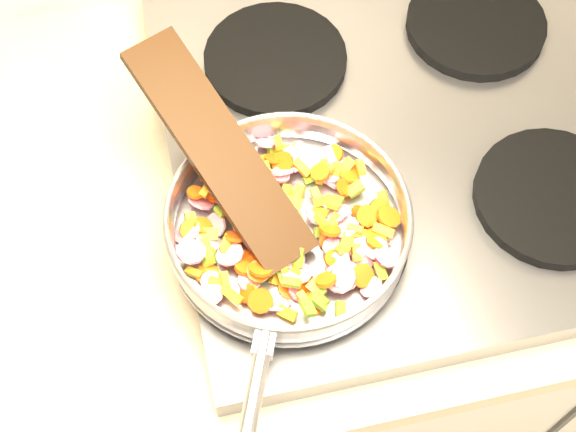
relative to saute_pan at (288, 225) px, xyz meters
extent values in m
cube|color=#939399|center=(0.18, 0.13, -0.06)|extent=(0.60, 0.60, 0.04)
cylinder|color=black|center=(0.04, -0.01, -0.04)|extent=(0.19, 0.19, 0.02)
cylinder|color=black|center=(0.32, -0.01, -0.04)|extent=(0.19, 0.19, 0.02)
cylinder|color=black|center=(0.04, 0.27, -0.04)|extent=(0.19, 0.19, 0.02)
cylinder|color=black|center=(0.32, 0.27, -0.04)|extent=(0.19, 0.19, 0.02)
cylinder|color=#9E9EA5|center=(0.00, 0.00, -0.03)|extent=(0.27, 0.27, 0.01)
torus|color=#9E9EA5|center=(0.00, 0.00, 0.00)|extent=(0.31, 0.31, 0.05)
torus|color=#9E9EA5|center=(0.00, 0.00, 0.02)|extent=(0.28, 0.28, 0.01)
cylinder|color=#9E9EA5|center=(-0.09, -0.21, 0.01)|extent=(0.09, 0.18, 0.02)
cube|color=#9E9EA5|center=(-0.05, -0.13, 0.01)|extent=(0.03, 0.04, 0.02)
cylinder|color=#F44E0D|center=(0.09, -0.04, 0.00)|extent=(0.03, 0.03, 0.01)
cylinder|color=#F44E0D|center=(0.05, -0.02, 0.00)|extent=(0.03, 0.03, 0.02)
cube|color=olive|center=(0.03, -0.11, -0.01)|extent=(0.02, 0.02, 0.01)
cylinder|color=#F44E0D|center=(0.01, 0.09, 0.00)|extent=(0.04, 0.04, 0.02)
cube|color=gold|center=(0.06, 0.06, -0.02)|extent=(0.02, 0.02, 0.01)
cylinder|color=red|center=(-0.03, 0.01, -0.01)|extent=(0.05, 0.04, 0.04)
cylinder|color=#F44E0D|center=(-0.07, 0.07, -0.01)|extent=(0.04, 0.04, 0.02)
cylinder|color=#F44E0D|center=(0.09, 0.00, -0.02)|extent=(0.03, 0.03, 0.02)
cylinder|color=#F44E0D|center=(-0.09, 0.03, -0.01)|extent=(0.02, 0.03, 0.02)
cube|color=gold|center=(-0.04, 0.02, -0.02)|extent=(0.03, 0.02, 0.02)
cylinder|color=#F44E0D|center=(-0.03, 0.07, -0.01)|extent=(0.02, 0.02, 0.01)
cube|color=gold|center=(0.08, -0.02, -0.01)|extent=(0.02, 0.01, 0.01)
cube|color=gold|center=(0.06, 0.07, -0.01)|extent=(0.02, 0.03, 0.01)
cylinder|color=#F44E0D|center=(0.11, 0.00, 0.00)|extent=(0.04, 0.04, 0.02)
cylinder|color=#F44E0D|center=(0.09, -0.04, -0.02)|extent=(0.03, 0.03, 0.01)
cylinder|color=red|center=(0.06, -0.02, -0.01)|extent=(0.04, 0.04, 0.02)
cube|color=gold|center=(0.01, -0.08, -0.01)|extent=(0.01, 0.02, 0.02)
cube|color=gold|center=(0.09, -0.02, -0.02)|extent=(0.03, 0.01, 0.02)
cylinder|color=#F44E0D|center=(0.04, -0.05, -0.01)|extent=(0.03, 0.03, 0.01)
cylinder|color=red|center=(0.07, -0.04, -0.01)|extent=(0.04, 0.04, 0.01)
cube|color=gold|center=(-0.05, -0.07, -0.01)|extent=(0.01, 0.03, 0.01)
cylinder|color=red|center=(0.04, 0.01, -0.01)|extent=(0.03, 0.03, 0.01)
cylinder|color=#F44E0D|center=(-0.06, -0.04, -0.01)|extent=(0.03, 0.02, 0.02)
cylinder|color=#F44E0D|center=(0.09, -0.01, 0.00)|extent=(0.04, 0.04, 0.02)
cylinder|color=red|center=(0.07, 0.08, -0.01)|extent=(0.04, 0.04, 0.02)
cube|color=gold|center=(0.04, 0.01, -0.01)|extent=(0.02, 0.02, 0.01)
cube|color=gold|center=(-0.11, -0.03, -0.02)|extent=(0.02, 0.02, 0.01)
cylinder|color=red|center=(-0.03, -0.01, -0.01)|extent=(0.04, 0.04, 0.02)
cube|color=olive|center=(-0.02, -0.06, -0.01)|extent=(0.02, 0.02, 0.02)
cube|color=gold|center=(-0.01, 0.10, -0.01)|extent=(0.03, 0.02, 0.02)
cube|color=gold|center=(0.04, 0.03, -0.01)|extent=(0.01, 0.03, 0.02)
cylinder|color=red|center=(-0.03, -0.01, -0.02)|extent=(0.04, 0.03, 0.03)
cube|color=olive|center=(0.09, 0.07, -0.01)|extent=(0.02, 0.02, 0.02)
cylinder|color=#F44E0D|center=(0.05, 0.06, 0.00)|extent=(0.03, 0.03, 0.02)
cylinder|color=red|center=(-0.10, -0.05, -0.01)|extent=(0.03, 0.03, 0.02)
cube|color=gold|center=(-0.08, -0.07, 0.00)|extent=(0.02, 0.03, 0.01)
cylinder|color=red|center=(0.00, 0.12, -0.01)|extent=(0.04, 0.03, 0.02)
cube|color=gold|center=(0.05, -0.01, 0.00)|extent=(0.03, 0.02, 0.01)
cylinder|color=#F44E0D|center=(-0.05, -0.03, -0.02)|extent=(0.03, 0.03, 0.02)
cube|color=gold|center=(0.10, 0.06, 0.00)|extent=(0.01, 0.02, 0.01)
cylinder|color=red|center=(-0.10, -0.06, -0.01)|extent=(0.04, 0.04, 0.01)
cylinder|color=red|center=(0.00, -0.07, -0.02)|extent=(0.03, 0.03, 0.02)
cylinder|color=#F44E0D|center=(-0.07, 0.07, -0.01)|extent=(0.02, 0.03, 0.03)
cube|color=olive|center=(0.05, 0.07, -0.02)|extent=(0.03, 0.02, 0.01)
cylinder|color=red|center=(0.07, 0.06, -0.01)|extent=(0.03, 0.03, 0.01)
cylinder|color=red|center=(0.07, -0.02, -0.02)|extent=(0.03, 0.04, 0.03)
cube|color=olive|center=(0.06, 0.06, 0.00)|extent=(0.02, 0.02, 0.01)
cube|color=olive|center=(-0.10, 0.00, -0.01)|extent=(0.02, 0.02, 0.01)
cylinder|color=#F44E0D|center=(-0.04, -0.05, 0.00)|extent=(0.03, 0.03, 0.02)
cylinder|color=#F44E0D|center=(-0.04, -0.05, 0.00)|extent=(0.04, 0.04, 0.01)
cylinder|color=red|center=(0.03, 0.11, -0.01)|extent=(0.03, 0.03, 0.02)
cylinder|color=red|center=(0.08, -0.05, -0.01)|extent=(0.04, 0.03, 0.03)
cube|color=gold|center=(0.01, 0.01, -0.01)|extent=(0.01, 0.03, 0.02)
cube|color=olive|center=(0.00, 0.00, 0.00)|extent=(0.02, 0.02, 0.01)
cylinder|color=red|center=(0.05, -0.05, -0.01)|extent=(0.04, 0.04, 0.02)
cube|color=gold|center=(0.05, -0.02, -0.02)|extent=(0.02, 0.02, 0.02)
cylinder|color=red|center=(0.04, -0.07, 0.00)|extent=(0.05, 0.05, 0.02)
cylinder|color=#F44E0D|center=(-0.07, -0.01, -0.01)|extent=(0.02, 0.02, 0.01)
cylinder|color=red|center=(-0.11, -0.01, 0.00)|extent=(0.05, 0.05, 0.01)
cube|color=gold|center=(-0.01, 0.00, 0.00)|extent=(0.02, 0.03, 0.01)
cylinder|color=#F44E0D|center=(-0.09, 0.07, 0.00)|extent=(0.03, 0.03, 0.01)
cylinder|color=red|center=(-0.09, 0.06, -0.02)|extent=(0.04, 0.04, 0.02)
cube|color=olive|center=(0.04, -0.01, -0.02)|extent=(0.02, 0.02, 0.02)
cube|color=olive|center=(0.06, -0.04, 0.00)|extent=(0.02, 0.02, 0.01)
cylinder|color=#F44E0D|center=(0.00, 0.02, -0.02)|extent=(0.03, 0.03, 0.01)
cylinder|color=red|center=(-0.09, 0.01, -0.02)|extent=(0.04, 0.04, 0.02)
cube|color=olive|center=(0.03, 0.11, -0.02)|extent=(0.02, 0.02, 0.01)
cube|color=olive|center=(-0.09, -0.01, -0.02)|extent=(0.02, 0.02, 0.02)
cube|color=olive|center=(-0.09, 0.02, -0.01)|extent=(0.03, 0.02, 0.01)
cylinder|color=red|center=(0.06, 0.07, -0.01)|extent=(0.04, 0.05, 0.03)
cylinder|color=red|center=(-0.08, 0.03, -0.01)|extent=(0.03, 0.04, 0.03)
cylinder|color=#F44E0D|center=(0.01, -0.07, -0.02)|extent=(0.03, 0.03, 0.02)
cylinder|color=#F44E0D|center=(0.00, 0.09, -0.01)|extent=(0.02, 0.02, 0.02)
cube|color=gold|center=(-0.02, -0.05, -0.02)|extent=(0.02, 0.02, 0.02)
cylinder|color=#F44E0D|center=(0.07, 0.06, -0.01)|extent=(0.03, 0.03, 0.02)
cube|color=olive|center=(0.01, 0.11, -0.02)|extent=(0.02, 0.02, 0.02)
cylinder|color=#F44E0D|center=(0.04, -0.02, -0.02)|extent=(0.03, 0.03, 0.03)
cube|color=gold|center=(0.10, -0.03, 0.00)|extent=(0.03, 0.02, 0.01)
cylinder|color=red|center=(-0.11, 0.02, -0.01)|extent=(0.04, 0.04, 0.03)
cylinder|color=red|center=(0.00, -0.04, -0.01)|extent=(0.03, 0.04, 0.02)
cube|color=olive|center=(0.00, -0.10, 0.00)|extent=(0.02, 0.02, 0.01)
cylinder|color=red|center=(-0.04, 0.03, -0.01)|extent=(0.04, 0.04, 0.03)
cylinder|color=#F44E0D|center=(-0.06, 0.00, -0.01)|extent=(0.04, 0.03, 0.03)
cube|color=gold|center=(0.07, -0.02, 0.00)|extent=(0.02, 0.02, 0.01)
cube|color=olive|center=(-0.09, 0.00, -0.01)|extent=(0.02, 0.02, 0.01)
cylinder|color=#F44E0D|center=(0.12, -0.01, 0.00)|extent=(0.04, 0.04, 0.02)
cube|color=olive|center=(-0.01, 0.08, 0.00)|extent=(0.02, 0.02, 0.01)
cube|color=gold|center=(0.00, -0.09, -0.01)|extent=(0.02, 0.02, 0.01)
cube|color=gold|center=(0.01, 0.04, 0.00)|extent=(0.02, 0.03, 0.01)
cylinder|color=#F44E0D|center=(0.09, 0.05, -0.01)|extent=(0.02, 0.02, 0.01)
cube|color=gold|center=(0.03, 0.08, -0.01)|extent=(0.02, 0.03, 0.02)
cylinder|color=red|center=(0.07, -0.09, -0.01)|extent=(0.03, 0.03, 0.02)
cube|color=olive|center=(-0.05, 0.07, -0.02)|extent=(0.03, 0.02, 0.02)
cylinder|color=#F44E0D|center=(0.01, -0.09, -0.02)|extent=(0.03, 0.03, 0.02)
cube|color=olive|center=(0.00, -0.03, -0.01)|extent=(0.02, 0.02, 0.02)
cube|color=olive|center=(0.06, 0.02, 0.00)|extent=(0.02, 0.03, 0.02)
cube|color=gold|center=(-0.01, -0.06, -0.01)|extent=(0.01, 0.02, 0.01)
cylinder|color=red|center=(0.03, 0.09, -0.01)|extent=(0.04, 0.04, 0.01)
cylinder|color=#F44E0D|center=(-0.03, -0.03, -0.02)|extent=(0.03, 0.03, 0.01)
cylinder|color=red|center=(-0.06, -0.05, -0.01)|extent=(0.04, 0.04, 0.01)
cube|color=olive|center=(0.01, 0.03, 0.00)|extent=(0.03, 0.02, 0.02)
cylinder|color=red|center=(-0.01, -0.03, -0.01)|extent=(0.03, 0.03, 0.01)
cube|color=olive|center=(-0.07, 0.04, 0.00)|extent=(0.02, 0.02, 0.01)
cylinder|color=#F44E0D|center=(-0.01, -0.07, -0.02)|extent=(0.04, 0.04, 0.01)
cube|color=gold|center=(0.12, 0.01, -0.01)|extent=(0.01, 0.02, 0.02)
cylinder|color=red|center=(-0.07, -0.02, -0.01)|extent=(0.04, 0.04, 0.02)
cube|color=olive|center=(-0.09, -0.05, -0.01)|extent=(0.02, 0.02, 0.02)
cylinder|color=red|center=(0.09, -0.05, 0.00)|extent=(0.03, 0.03, 0.02)
cube|color=gold|center=(-0.08, 0.07, 0.00)|extent=(0.02, 0.02, 0.01)
cube|color=gold|center=(-0.07, 0.06, -0.01)|extent=(0.02, 0.03, 0.02)
cylinder|color=red|center=(-0.03, -0.01, 0.00)|extent=(0.04, 0.04, 0.01)
cylinder|color=red|center=(0.07, 0.06, -0.02)|extent=(0.03, 0.04, 0.02)
cylinder|color=red|center=(-0.09, 0.00, -0.02)|extent=(0.04, 0.04, 0.01)
cylinder|color=#F44E0D|center=(-0.05, -0.08, 0.00)|extent=(0.04, 0.03, 0.03)
cylinder|color=#F44E0D|center=(-0.01, 0.03, -0.01)|extent=(0.03, 0.03, 0.03)
cube|color=gold|center=(0.01, 0.05, -0.01)|extent=(0.02, 0.01, 0.02)
cylinder|color=red|center=(0.01, 0.07, -0.01)|extent=(0.03, 0.03, 0.01)
cylinder|color=red|center=(0.00, -0.06, -0.01)|extent=(0.04, 0.04, 0.02)
cube|color=olive|center=(0.07, -0.01, -0.02)|extent=(0.02, 0.02, 0.01)
cylinder|color=red|center=(-0.05, 0.04, 0.00)|extent=(0.03, 0.04, 0.02)
cube|color=gold|center=(0.02, 0.11, -0.02)|extent=(0.03, 0.02, 0.02)
cube|color=gold|center=(-0.02, -0.05, 0.00)|extent=(0.01, 0.02, 0.01)
cylinder|color=#F44E0D|center=(-0.02, 0.09, 0.00)|extent=(0.02, 0.02, 0.02)
cylinder|color=red|center=(0.10, -0.06, 0.00)|extent=(0.04, 0.04, 0.02)
cylinder|color=#F44E0D|center=(-0.05, -0.03, -0.02)|extent=(0.03, 0.03, 0.02)
cylinder|color=red|center=(-0.05, 0.02, -0.01)|extent=(0.03, 0.04, 0.03)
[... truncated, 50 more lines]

